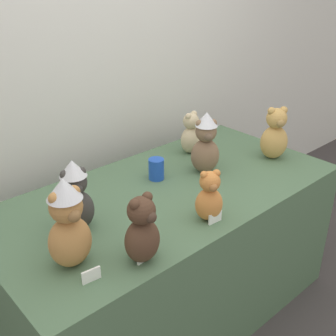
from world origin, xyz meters
The scene contains 14 objects.
ground_plane centered at (0.00, 0.00, 0.00)m, with size 10.00×10.00×0.00m, color #3D3838.
wall_back centered at (0.00, 0.94, 1.30)m, with size 7.00×0.08×2.60m, color silver.
display_table centered at (0.00, 0.25, 0.39)m, with size 1.76×0.87×0.78m, color #4C6B4C.
teddy_bear_caramel centered at (-0.64, 0.07, 0.95)m, with size 0.16×0.14×0.36m.
teddy_bear_sand centered at (0.40, 0.50, 0.90)m, with size 0.14×0.13×0.25m.
teddy_bear_honey centered at (0.70, 0.13, 0.92)m, with size 0.20×0.19×0.30m.
teddy_bear_mocha centered at (0.28, 0.27, 0.94)m, with size 0.19×0.19×0.33m.
teddy_bear_charcoal centered at (-0.50, 0.26, 0.93)m, with size 0.17×0.15×0.31m.
teddy_bear_cocoa centered at (-0.43, -0.09, 0.91)m, with size 0.16×0.14×0.28m.
teddy_bear_ginger centered at (-0.04, -0.06, 0.89)m, with size 0.15×0.14×0.24m.
party_cup_blue centered at (0.04, 0.38, 0.84)m, with size 0.08×0.08×0.11m, color blue.
name_card_front_left centered at (-0.64, -0.06, 0.81)m, with size 0.07×0.01×0.05m, color white.
name_card_front_middle centered at (-0.43, -0.10, 0.81)m, with size 0.07×0.01×0.05m, color white.
name_card_front_right centered at (-0.04, -0.10, 0.81)m, with size 0.07×0.01×0.05m, color white.
Camera 1 is at (-1.20, -1.08, 1.78)m, focal length 44.73 mm.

